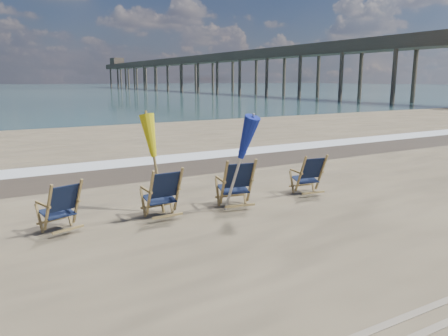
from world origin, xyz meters
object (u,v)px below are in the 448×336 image
object	(u,v)px
beach_chair_1	(178,192)
beach_chair_0	(78,204)
beach_chair_3	(321,174)
umbrella_yellow	(155,140)
fishing_pier	(210,69)
umbrella_blue	(237,137)
beach_chair_2	(252,183)

from	to	relation	value
beach_chair_1	beach_chair_0	bearing A→B (deg)	-7.71
beach_chair_3	umbrella_yellow	world-z (taller)	umbrella_yellow
umbrella_yellow	fishing_pier	size ratio (longest dim) A/B	0.01
beach_chair_1	beach_chair_3	size ratio (longest dim) A/B	1.05
beach_chair_0	umbrella_blue	distance (m)	3.14
beach_chair_2	beach_chair_3	xyz separation A→B (m)	(1.96, 0.08, -0.05)
umbrella_yellow	fishing_pier	bearing A→B (deg)	61.16
umbrella_blue	fishing_pier	size ratio (longest dim) A/B	0.01
umbrella_yellow	beach_chair_0	bearing A→B (deg)	-166.64
beach_chair_3	fishing_pier	world-z (taller)	fishing_pier
beach_chair_0	beach_chair_2	size ratio (longest dim) A/B	0.89
umbrella_blue	fishing_pier	xyz separation A→B (m)	(37.81, 71.98, 3.13)
beach_chair_2	beach_chair_3	world-z (taller)	beach_chair_2
beach_chair_2	beach_chair_0	bearing A→B (deg)	4.35
beach_chair_0	beach_chair_1	size ratio (longest dim) A/B	0.93
beach_chair_1	fishing_pier	size ratio (longest dim) A/B	0.01
beach_chair_0	beach_chair_2	bearing A→B (deg)	156.15
beach_chair_3	umbrella_yellow	bearing A→B (deg)	-1.48
beach_chair_0	beach_chair_1	bearing A→B (deg)	155.70
beach_chair_2	umbrella_blue	size ratio (longest dim) A/B	0.52
umbrella_yellow	umbrella_blue	bearing A→B (deg)	-36.26
umbrella_blue	fishing_pier	world-z (taller)	fishing_pier
beach_chair_3	umbrella_blue	size ratio (longest dim) A/B	0.47
beach_chair_2	fishing_pier	xyz separation A→B (m)	(37.36, 71.81, 4.12)
beach_chair_3	beach_chair_0	bearing A→B (deg)	5.76
beach_chair_0	beach_chair_1	world-z (taller)	beach_chair_1
umbrella_yellow	beach_chair_1	bearing A→B (deg)	-71.49
beach_chair_1	beach_chair_3	world-z (taller)	beach_chair_1
beach_chair_2	fishing_pier	distance (m)	81.05
beach_chair_1	umbrella_blue	distance (m)	1.53
beach_chair_0	umbrella_yellow	xyz separation A→B (m)	(1.61, 0.38, 0.96)
beach_chair_3	fishing_pier	size ratio (longest dim) A/B	0.01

